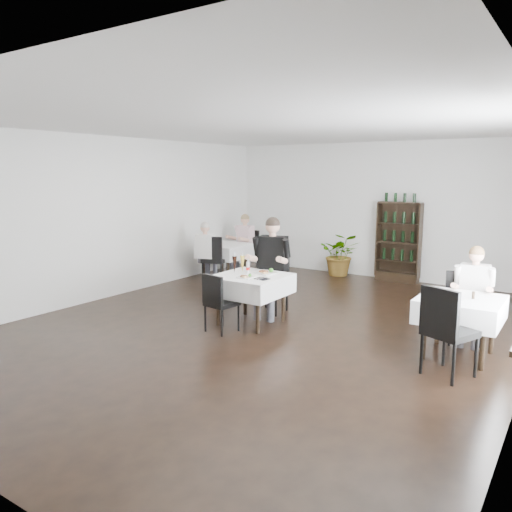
{
  "coord_description": "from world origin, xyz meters",
  "views": [
    {
      "loc": [
        3.93,
        -6.21,
        2.32
      ],
      "look_at": [
        -0.34,
        0.2,
        1.04
      ],
      "focal_mm": 35.0,
      "sensor_mm": 36.0,
      "label": 1
    }
  ],
  "objects_px": {
    "main_table": "(251,285)",
    "potted_tree": "(341,254)",
    "wine_shelf": "(398,243)",
    "diner_main": "(271,259)"
  },
  "relations": [
    {
      "from": "main_table",
      "to": "potted_tree",
      "type": "distance_m",
      "value": 4.22
    },
    {
      "from": "main_table",
      "to": "diner_main",
      "type": "distance_m",
      "value": 0.63
    },
    {
      "from": "main_table",
      "to": "diner_main",
      "type": "relative_size",
      "value": 0.63
    },
    {
      "from": "wine_shelf",
      "to": "main_table",
      "type": "bearing_deg",
      "value": -101.78
    },
    {
      "from": "wine_shelf",
      "to": "potted_tree",
      "type": "relative_size",
      "value": 1.78
    },
    {
      "from": "wine_shelf",
      "to": "main_table",
      "type": "distance_m",
      "value": 4.41
    },
    {
      "from": "main_table",
      "to": "diner_main",
      "type": "xyz_separation_m",
      "value": [
        0.02,
        0.54,
        0.32
      ]
    },
    {
      "from": "wine_shelf",
      "to": "potted_tree",
      "type": "bearing_deg",
      "value": -174.91
    },
    {
      "from": "main_table",
      "to": "potted_tree",
      "type": "height_order",
      "value": "potted_tree"
    },
    {
      "from": "main_table",
      "to": "wine_shelf",
      "type": "bearing_deg",
      "value": 78.22
    }
  ]
}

